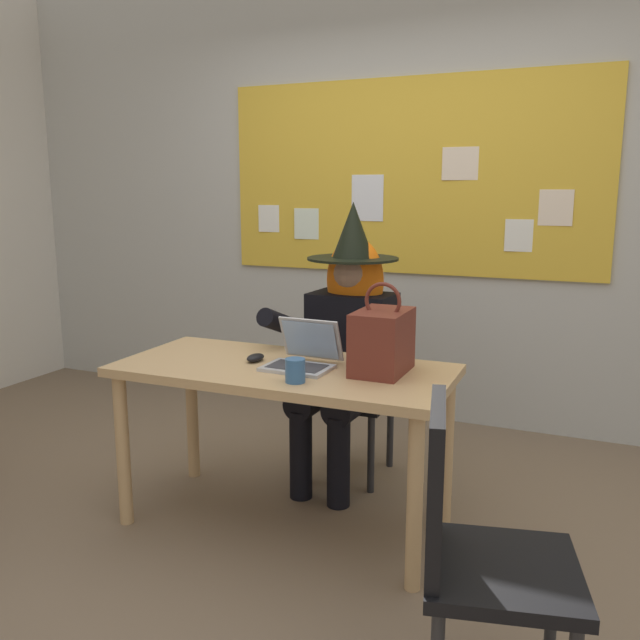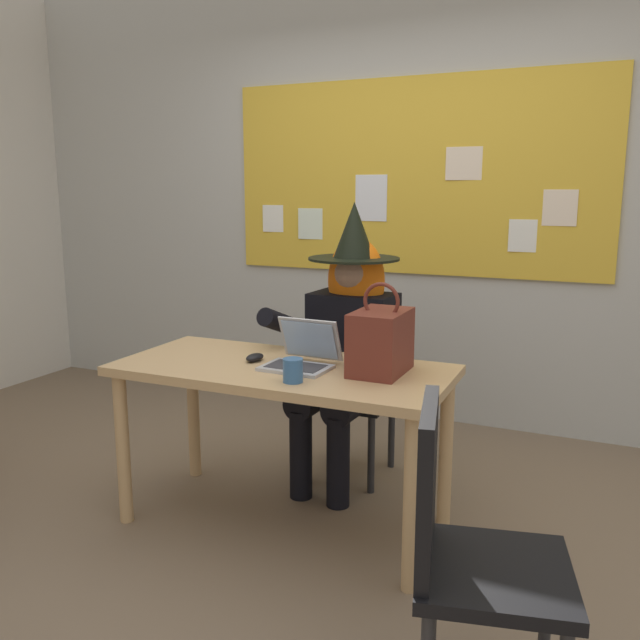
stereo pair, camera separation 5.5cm
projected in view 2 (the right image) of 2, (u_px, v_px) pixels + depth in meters
name	position (u px, v px, depth m)	size (l,w,h in m)	color
ground_plane	(291.00, 532.00, 2.92)	(24.00, 24.00, 0.00)	#75604C
wall_back_bulletin	(414.00, 192.00, 4.19)	(6.00, 1.85, 2.89)	#B2B2AD
desk_main	(283.00, 387.00, 2.89)	(1.45, 0.69, 0.73)	tan
chair_at_desk	(357.00, 379.00, 3.50)	(0.43, 0.43, 0.89)	black
person_costumed	(348.00, 330.00, 3.34)	(0.61, 0.70, 1.42)	black
laptop	(301.00, 356.00, 2.85)	(0.29, 0.28, 0.20)	#B7B7BC
computer_mouse	(255.00, 357.00, 2.94)	(0.06, 0.10, 0.03)	black
handbag	(381.00, 341.00, 2.74)	(0.20, 0.30, 0.38)	maroon
coffee_mug	(293.00, 370.00, 2.62)	(0.08, 0.08, 0.10)	#336099
chair_extra_corner	(465.00, 545.00, 1.84)	(0.50, 0.50, 0.91)	black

